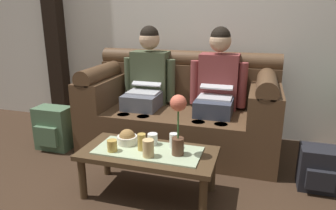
{
  "coord_description": "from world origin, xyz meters",
  "views": [
    {
      "loc": [
        0.74,
        -1.75,
        1.34
      ],
      "look_at": [
        -0.02,
        0.78,
        0.55
      ],
      "focal_mm": 32.9,
      "sensor_mm": 36.0,
      "label": 1
    }
  ],
  "objects_px": {
    "person_right": "(217,87)",
    "cup_near_right": "(142,142)",
    "backpack_left": "(53,128)",
    "backpack_right": "(318,169)",
    "snack_bowl": "(127,138)",
    "couch": "(181,111)",
    "cup_far_left": "(174,141)",
    "cup_near_left": "(112,146)",
    "person_left": "(147,82)",
    "coffee_table": "(148,157)",
    "cup_far_right": "(148,148)",
    "flower_vase": "(178,120)",
    "cup_far_center": "(152,139)"
  },
  "relations": [
    {
      "from": "person_right",
      "to": "backpack_right",
      "type": "relative_size",
      "value": 3.57
    },
    {
      "from": "couch",
      "to": "snack_bowl",
      "type": "bearing_deg",
      "value": -102.06
    },
    {
      "from": "person_left",
      "to": "flower_vase",
      "type": "height_order",
      "value": "person_left"
    },
    {
      "from": "snack_bowl",
      "to": "cup_near_right",
      "type": "distance_m",
      "value": 0.17
    },
    {
      "from": "couch",
      "to": "backpack_left",
      "type": "xyz_separation_m",
      "value": [
        -1.22,
        -0.45,
        -0.16
      ]
    },
    {
      "from": "couch",
      "to": "cup_far_center",
      "type": "xyz_separation_m",
      "value": [
        -0.0,
        -0.86,
        0.04
      ]
    },
    {
      "from": "cup_near_left",
      "to": "cup_near_right",
      "type": "relative_size",
      "value": 0.68
    },
    {
      "from": "couch",
      "to": "coffee_table",
      "type": "bearing_deg",
      "value": -90.0
    },
    {
      "from": "flower_vase",
      "to": "cup_near_left",
      "type": "xyz_separation_m",
      "value": [
        -0.47,
        -0.08,
        -0.22
      ]
    },
    {
      "from": "couch",
      "to": "backpack_right",
      "type": "xyz_separation_m",
      "value": [
        1.25,
        -0.5,
        -0.21
      ]
    },
    {
      "from": "couch",
      "to": "cup_far_left",
      "type": "xyz_separation_m",
      "value": [
        0.17,
        -0.87,
        0.05
      ]
    },
    {
      "from": "coffee_table",
      "to": "cup_far_left",
      "type": "xyz_separation_m",
      "value": [
        0.17,
        0.09,
        0.11
      ]
    },
    {
      "from": "backpack_right",
      "to": "snack_bowl",
      "type": "bearing_deg",
      "value": -164.45
    },
    {
      "from": "person_right",
      "to": "cup_near_left",
      "type": "distance_m",
      "value": 1.24
    },
    {
      "from": "cup_far_left",
      "to": "backpack_left",
      "type": "height_order",
      "value": "cup_far_left"
    },
    {
      "from": "cup_far_center",
      "to": "cup_far_right",
      "type": "height_order",
      "value": "cup_far_right"
    },
    {
      "from": "couch",
      "to": "cup_near_left",
      "type": "bearing_deg",
      "value": -102.99
    },
    {
      "from": "person_left",
      "to": "flower_vase",
      "type": "relative_size",
      "value": 2.77
    },
    {
      "from": "flower_vase",
      "to": "cup_far_center",
      "type": "bearing_deg",
      "value": 154.35
    },
    {
      "from": "backpack_right",
      "to": "backpack_left",
      "type": "bearing_deg",
      "value": 178.75
    },
    {
      "from": "person_right",
      "to": "cup_far_center",
      "type": "relative_size",
      "value": 13.99
    },
    {
      "from": "cup_near_right",
      "to": "cup_near_left",
      "type": "bearing_deg",
      "value": -157.92
    },
    {
      "from": "coffee_table",
      "to": "cup_far_right",
      "type": "bearing_deg",
      "value": -68.59
    },
    {
      "from": "couch",
      "to": "cup_far_left",
      "type": "distance_m",
      "value": 0.89
    },
    {
      "from": "person_left",
      "to": "cup_far_right",
      "type": "distance_m",
      "value": 1.16
    },
    {
      "from": "person_left",
      "to": "cup_far_right",
      "type": "height_order",
      "value": "person_left"
    },
    {
      "from": "backpack_right",
      "to": "cup_far_left",
      "type": "bearing_deg",
      "value": -161.09
    },
    {
      "from": "snack_bowl",
      "to": "cup_near_right",
      "type": "xyz_separation_m",
      "value": [
        0.15,
        -0.07,
        0.02
      ]
    },
    {
      "from": "coffee_table",
      "to": "cup_near_right",
      "type": "relative_size",
      "value": 8.07
    },
    {
      "from": "person_right",
      "to": "coffee_table",
      "type": "distance_m",
      "value": 1.08
    },
    {
      "from": "snack_bowl",
      "to": "cup_near_left",
      "type": "xyz_separation_m",
      "value": [
        -0.05,
        -0.15,
        -0.0
      ]
    },
    {
      "from": "couch",
      "to": "cup_near_left",
      "type": "height_order",
      "value": "couch"
    },
    {
      "from": "snack_bowl",
      "to": "cup_near_right",
      "type": "height_order",
      "value": "cup_near_right"
    },
    {
      "from": "couch",
      "to": "cup_near_left",
      "type": "xyz_separation_m",
      "value": [
        -0.24,
        -1.06,
        0.04
      ]
    },
    {
      "from": "cup_near_right",
      "to": "cup_far_left",
      "type": "height_order",
      "value": "cup_near_right"
    },
    {
      "from": "person_left",
      "to": "person_right",
      "type": "xyz_separation_m",
      "value": [
        0.72,
        -0.0,
        0.0
      ]
    },
    {
      "from": "cup_far_left",
      "to": "backpack_right",
      "type": "xyz_separation_m",
      "value": [
        1.08,
        0.37,
        -0.26
      ]
    },
    {
      "from": "coffee_table",
      "to": "cup_far_left",
      "type": "relative_size",
      "value": 8.98
    },
    {
      "from": "cup_far_left",
      "to": "backpack_right",
      "type": "height_order",
      "value": "cup_far_left"
    },
    {
      "from": "backpack_left",
      "to": "backpack_right",
      "type": "relative_size",
      "value": 1.28
    },
    {
      "from": "cup_near_right",
      "to": "couch",
      "type": "bearing_deg",
      "value": 87.41
    },
    {
      "from": "snack_bowl",
      "to": "cup_near_left",
      "type": "relative_size",
      "value": 1.81
    },
    {
      "from": "cup_far_center",
      "to": "cup_far_left",
      "type": "relative_size",
      "value": 0.78
    },
    {
      "from": "flower_vase",
      "to": "cup_far_center",
      "type": "height_order",
      "value": "flower_vase"
    },
    {
      "from": "couch",
      "to": "cup_near_right",
      "type": "height_order",
      "value": "couch"
    },
    {
      "from": "cup_far_right",
      "to": "backpack_left",
      "type": "height_order",
      "value": "cup_far_right"
    },
    {
      "from": "couch",
      "to": "person_right",
      "type": "xyz_separation_m",
      "value": [
        0.36,
        -0.0,
        0.28
      ]
    },
    {
      "from": "cup_near_left",
      "to": "backpack_right",
      "type": "distance_m",
      "value": 1.61
    },
    {
      "from": "coffee_table",
      "to": "flower_vase",
      "type": "distance_m",
      "value": 0.39
    },
    {
      "from": "person_right",
      "to": "cup_near_right",
      "type": "xyz_separation_m",
      "value": [
        -0.4,
        -0.97,
        -0.22
      ]
    }
  ]
}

